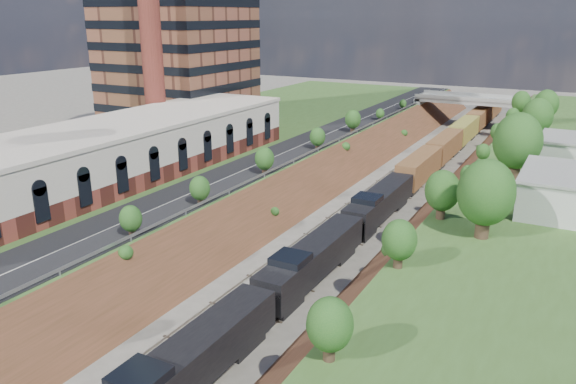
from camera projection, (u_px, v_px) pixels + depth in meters
name	position (u px, v px, depth m)	size (l,w,h in m)	color
platform_left	(190.00, 157.00, 93.05)	(44.00, 180.00, 5.00)	#3C5D26
embankment_left	(308.00, 190.00, 83.88)	(7.07, 180.00, 7.07)	brown
embankment_right	(458.00, 214.00, 73.95)	(7.07, 180.00, 7.07)	brown
rail_left_track	(361.00, 198.00, 80.06)	(1.58, 180.00, 0.18)	gray
rail_right_track	(396.00, 203.00, 77.71)	(1.58, 180.00, 0.18)	gray
road	(282.00, 154.00, 84.38)	(8.00, 180.00, 0.10)	black
guardrail	(306.00, 154.00, 82.21)	(0.10, 171.00, 0.70)	#99999E
commercial_building	(111.00, 153.00, 70.51)	(14.30, 62.30, 7.00)	brown
smokestack	(149.00, 15.00, 84.24)	(3.20, 3.20, 40.00)	brown
overpass	(470.00, 106.00, 129.48)	(24.50, 8.30, 7.40)	gray
white_building_near	(567.00, 193.00, 59.47)	(9.00, 12.00, 4.00)	silver
white_building_far	(572.00, 152.00, 78.23)	(8.00, 10.00, 3.60)	silver
tree_right_large	(486.00, 193.00, 51.61)	(5.25, 5.25, 7.61)	#473323
tree_left_crest	(97.00, 233.00, 48.53)	(2.45, 2.45, 3.55)	#473323
freight_train	(430.00, 159.00, 91.53)	(3.08, 140.32, 4.59)	black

